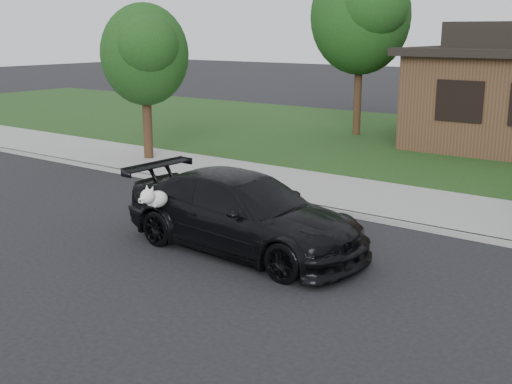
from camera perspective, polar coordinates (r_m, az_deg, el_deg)
The scene contains 7 objects.
ground at distance 11.39m, azimuth -1.79°, elevation -5.88°, with size 120.00×120.00×0.00m, color black.
sidewalk at distance 15.43m, azimuth 9.77°, elevation -0.47°, with size 60.00×3.00×0.12m, color gray.
curb at distance 14.15m, azimuth 7.01°, elevation -1.71°, with size 60.00×0.12×0.12m, color gray.
lawn at distance 22.72m, azimuth 18.98°, elevation 3.65°, with size 60.00×13.00×0.13m, color #193814.
sedan at distance 11.60m, azimuth -1.13°, elevation -1.87°, with size 4.89×2.43×1.40m.
tree_0 at distance 23.94m, azimuth 9.52°, elevation 15.34°, with size 3.78×3.60×6.34m.
tree_2 at distance 19.48m, azimuth -9.82°, elevation 12.08°, with size 2.73×2.60×4.59m.
Camera 1 is at (6.65, -8.39, 3.89)m, focal length 45.00 mm.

